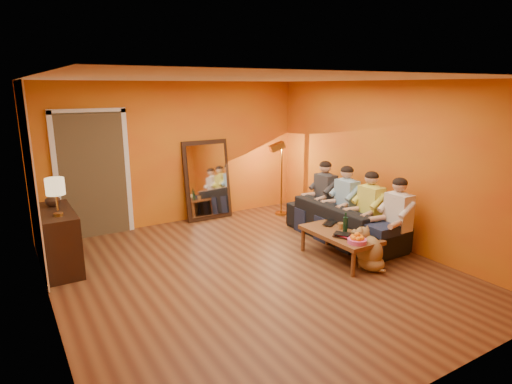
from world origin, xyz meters
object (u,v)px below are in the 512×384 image
vase (52,199)px  sideboard (59,240)px  person_mid_right (346,201)px  dog (369,248)px  table_lamp (56,197)px  wine_bottle (345,223)px  sofa (344,221)px  mirror_frame (207,180)px  person_mid_left (370,209)px  person_far_right (325,195)px  floor_lamp (282,180)px  coffee_table (339,246)px  tumbler (341,226)px  laptop (333,223)px  person_far_left (398,218)px

vase → sideboard: bearing=-90.0°
person_mid_right → vase: 4.58m
dog → table_lamp: bearing=129.9°
wine_bottle → vase: vase is taller
sideboard → sofa: sideboard is taller
mirror_frame → person_mid_left: (1.58, -2.71, -0.15)m
mirror_frame → sofa: 2.72m
person_mid_left → person_far_right: same height
dog → person_mid_right: bearing=39.0°
floor_lamp → person_mid_right: 1.62m
mirror_frame → table_lamp: bearing=-153.7°
wine_bottle → coffee_table: bearing=135.0°
person_far_right → tumbler: (-0.68, -1.16, -0.14)m
sofa → person_far_right: bearing=-11.3°
person_mid_left → wine_bottle: 0.78m
mirror_frame → coffee_table: mirror_frame is taller
person_mid_left → laptop: (-0.62, 0.17, -0.18)m
person_far_left → vase: 5.01m
coffee_table → tumbler: bearing=44.7°
floor_lamp → person_mid_left: (0.23, -2.15, -0.11)m
person_far_left → wine_bottle: person_far_left is taller
laptop → wine_bottle: bearing=-139.7°
person_far_left → person_mid_left: same height
floor_lamp → sofa: bearing=-70.9°
coffee_table → floor_lamp: bearing=76.1°
dog → wine_bottle: size_ratio=1.99×
floor_lamp → laptop: (-0.39, -1.98, -0.29)m
table_lamp → laptop: 3.99m
table_lamp → laptop: table_lamp is taller
person_far_right → vase: (-4.37, 0.78, 0.35)m
coffee_table → laptop: laptop is taller
person_far_left → laptop: 0.96m
sofa → tumbler: bearing=133.2°
tumbler → vase: vase is taller
dog → person_mid_right: size_ratio=0.51×
coffee_table → person_far_right: person_far_right is taller
sideboard → vase: 0.59m
wine_bottle → vase: size_ratio=1.46×
sideboard → sofa: bearing=-15.5°
mirror_frame → laptop: mirror_frame is taller
person_far_left → person_far_right: 1.65m
wine_bottle → tumbler: (0.07, 0.17, -0.11)m
sofa → laptop: 0.58m
coffee_table → laptop: size_ratio=3.32×
sofa → person_mid_right: size_ratio=1.77×
sofa → wine_bottle: size_ratio=6.96×
person_mid_left → laptop: 0.66m
sideboard → laptop: bearing=-21.3°
coffee_table → wine_bottle: 0.37m
mirror_frame → person_far_left: mirror_frame is taller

